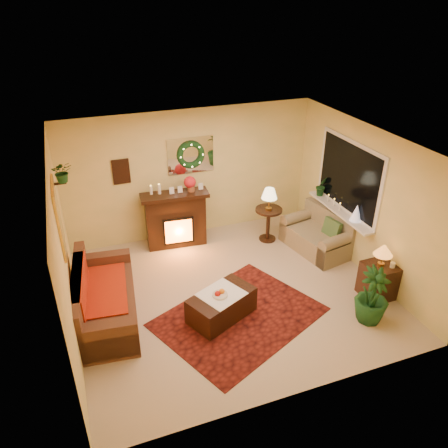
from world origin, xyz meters
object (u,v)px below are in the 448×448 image
object	(u,v)px
coffee_table	(221,306)
side_table_round	(268,225)
sofa	(105,295)
loveseat	(317,231)
fireplace	(176,220)
end_table_square	(378,282)

from	to	relation	value
coffee_table	side_table_round	bearing A→B (deg)	23.55
sofa	coffee_table	size ratio (longest dim) A/B	1.92
sofa	loveseat	bearing A→B (deg)	15.07
sofa	loveseat	distance (m)	4.15
fireplace	coffee_table	world-z (taller)	fireplace
coffee_table	sofa	bearing A→B (deg)	134.96
side_table_round	coffee_table	distance (m)	2.56
loveseat	coffee_table	size ratio (longest dim) A/B	1.30
sofa	coffee_table	xyz separation A→B (m)	(1.68, -0.61, -0.22)
end_table_square	coffee_table	size ratio (longest dim) A/B	0.58
end_table_square	loveseat	bearing A→B (deg)	96.98
fireplace	loveseat	world-z (taller)	fireplace
sofa	fireplace	size ratio (longest dim) A/B	1.74
loveseat	sofa	bearing A→B (deg)	177.84
fireplace	coffee_table	distance (m)	2.42
fireplace	coffee_table	bearing A→B (deg)	-82.93
fireplace	end_table_square	xyz separation A→B (m)	(2.71, -2.78, -0.28)
sofa	fireplace	bearing A→B (deg)	54.54
side_table_round	end_table_square	distance (m)	2.48
fireplace	side_table_round	world-z (taller)	fireplace
end_table_square	fireplace	bearing A→B (deg)	134.32
side_table_round	end_table_square	bearing A→B (deg)	-68.14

